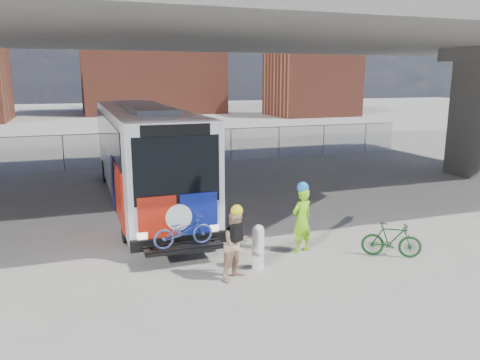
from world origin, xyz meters
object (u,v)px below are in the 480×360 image
bus (143,147)px  cyclist_hivis (302,218)px  bollard (258,245)px  cyclist_tan (237,244)px  bike_parked (391,240)px

bus → cyclist_hivis: bearing=-64.7°
bollard → cyclist_hivis: cyclist_hivis is taller
bus → bollard: bus is taller
bollard → cyclist_tan: size_ratio=0.63×
cyclist_tan → bus: bearing=68.9°
bus → cyclist_tan: bearing=-82.9°
bus → cyclist_hivis: bus is taller
cyclist_hivis → bike_parked: cyclist_hivis is taller
bike_parked → cyclist_hivis: bearing=93.0°
bollard → bike_parked: bearing=-6.8°
bollard → cyclist_tan: (-0.68, -0.38, 0.24)m
cyclist_tan → bike_parked: bearing=-28.9°
bus → cyclist_hivis: (3.21, -6.79, -1.17)m
bike_parked → cyclist_tan: bearing=120.7°
bus → cyclist_tan: (0.98, -7.86, -1.26)m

